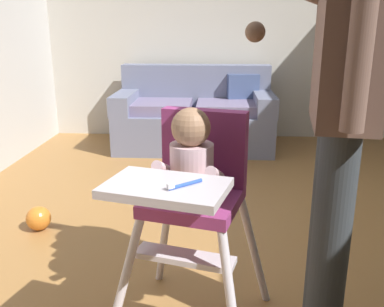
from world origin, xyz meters
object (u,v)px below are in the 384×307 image
couch (195,116)px  toy_ball (39,218)px  high_chair (193,180)px  adult_standing (340,110)px

couch → toy_ball: size_ratio=10.56×
couch → high_chair: 2.94m
high_chair → adult_standing: 0.61m
toy_ball → adult_standing: bearing=-30.7°
adult_standing → high_chair: bearing=0.0°
adult_standing → toy_ball: size_ratio=11.01×
high_chair → couch: bearing=-162.3°
couch → adult_standing: (0.66, -2.99, 0.65)m
high_chair → adult_standing: bearing=96.3°
couch → toy_ball: couch is taller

